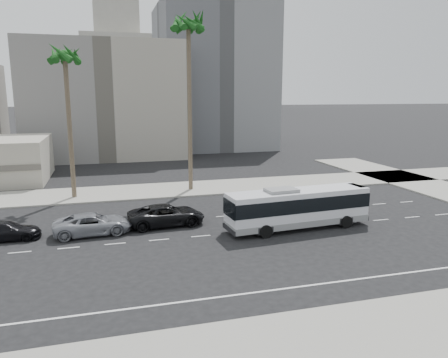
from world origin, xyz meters
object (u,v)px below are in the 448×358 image
object	(u,v)px
city_bus	(298,207)
car_b	(93,224)
palm_near	(188,28)
palm_mid	(65,59)
car_c	(6,231)
car_a	(167,215)

from	to	relation	value
city_bus	car_b	size ratio (longest dim) A/B	2.03
city_bus	palm_near	world-z (taller)	palm_near
palm_near	palm_mid	size ratio (longest dim) A/B	1.24
city_bus	car_c	xyz separation A→B (m)	(-20.81, 3.01, -1.02)
car_a	palm_mid	xyz separation A→B (m)	(-7.48, 11.24, 12.42)
car_a	palm_near	xyz separation A→B (m)	(4.22, 11.62, 15.65)
car_b	palm_mid	xyz separation A→B (m)	(-1.98, 11.97, 12.47)
city_bus	car_c	distance (m)	21.06
city_bus	car_c	size ratio (longest dim) A/B	2.48
car_c	palm_near	size ratio (longest dim) A/B	0.25
car_c	palm_mid	distance (m)	17.59
city_bus	palm_mid	size ratio (longest dim) A/B	0.77
city_bus	palm_mid	bearing A→B (deg)	134.49
city_bus	car_c	bearing A→B (deg)	167.12
car_a	palm_mid	distance (m)	18.35
car_b	car_c	xyz separation A→B (m)	(-5.82, 0.29, -0.11)
car_b	palm_near	world-z (taller)	palm_near
car_a	car_b	xyz separation A→B (m)	(-5.50, -0.73, -0.05)
city_bus	car_a	world-z (taller)	city_bus
car_b	palm_near	xyz separation A→B (m)	(9.72, 12.35, 15.70)
city_bus	palm_near	size ratio (longest dim) A/B	0.62
car_c	car_a	bearing A→B (deg)	-87.63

